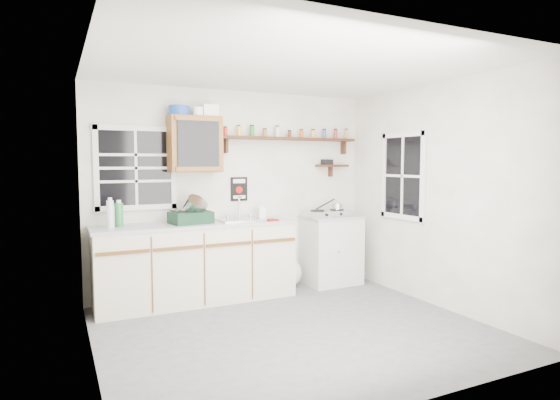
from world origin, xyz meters
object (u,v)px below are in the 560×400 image
at_px(main_cabinet, 197,262).
at_px(hotplate, 327,213).
at_px(dish_rack, 192,214).
at_px(right_cabinet, 331,249).
at_px(upper_cabinet, 195,144).
at_px(spice_shelf, 289,138).

distance_m(main_cabinet, hotplate, 1.83).
bearing_deg(dish_rack, right_cabinet, -7.28).
height_order(main_cabinet, right_cabinet, main_cabinet).
height_order(upper_cabinet, hotplate, upper_cabinet).
relative_size(right_cabinet, spice_shelf, 0.48).
bearing_deg(spice_shelf, right_cabinet, -19.58).
height_order(right_cabinet, upper_cabinet, upper_cabinet).
relative_size(right_cabinet, upper_cabinet, 1.40).
relative_size(main_cabinet, dish_rack, 4.75).
xyz_separation_m(main_cabinet, upper_cabinet, (0.03, 0.14, 1.36)).
height_order(upper_cabinet, dish_rack, upper_cabinet).
height_order(right_cabinet, spice_shelf, spice_shelf).
xyz_separation_m(upper_cabinet, hotplate, (1.73, -0.14, -0.88)).
bearing_deg(right_cabinet, main_cabinet, -179.21).
bearing_deg(right_cabinet, upper_cabinet, 176.24).
bearing_deg(spice_shelf, hotplate, -24.44).
relative_size(upper_cabinet, spice_shelf, 0.34).
relative_size(main_cabinet, right_cabinet, 2.54).
distance_m(right_cabinet, upper_cabinet, 2.26).
bearing_deg(hotplate, spice_shelf, 158.09).
height_order(spice_shelf, hotplate, spice_shelf).
bearing_deg(upper_cabinet, right_cabinet, -3.76).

